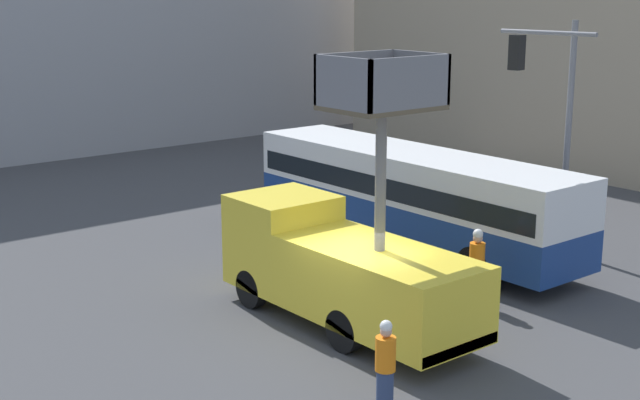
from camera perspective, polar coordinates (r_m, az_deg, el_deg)
The scene contains 6 objects.
ground_plane at distance 20.00m, azimuth 1.89°, elevation -8.94°, with size 120.00×120.00×0.00m, color #424244.
utility_truck at distance 20.39m, azimuth 1.44°, elevation -4.05°, with size 2.26×6.96×6.29m.
city_bus at distance 26.35m, azimuth 5.87°, elevation 0.55°, with size 2.56×11.39×2.93m.
traffic_light_pole at distance 25.59m, azimuth 14.64°, elevation 5.99°, with size 3.13×2.88×6.72m.
road_worker_near_truck at distance 16.57m, azimuth 4.20°, elevation -10.58°, with size 0.38×0.38×1.79m.
road_worker_directing at distance 22.11m, azimuth 9.99°, elevation -4.22°, with size 0.38×0.38×1.93m.
Camera 1 is at (-12.14, -13.92, 7.67)m, focal length 50.00 mm.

